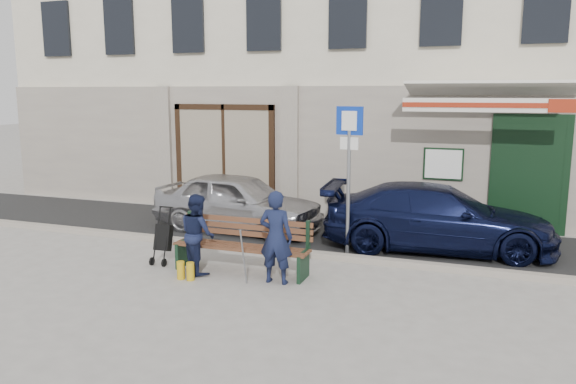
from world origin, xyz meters
The scene contains 11 objects.
ground centered at (0.00, 0.00, 0.00)m, with size 80.00×80.00×0.00m, color #9E9991.
asphalt_lane centered at (0.00, 3.10, 0.01)m, with size 60.00×3.20×0.01m, color #282828.
curb centered at (0.00, 1.50, 0.06)m, with size 60.00×0.18×0.12m, color #9E9384.
building centered at (0.01, 8.45, 4.97)m, with size 20.00×8.27×10.00m.
car_silver centered at (-1.94, 2.93, 0.65)m, with size 1.54×3.84×1.31m, color #B3B3B8.
car_navy centered at (2.39, 2.85, 0.64)m, with size 1.80×4.43×1.29m, color black.
parking_sign centered at (0.83, 1.88, 1.89)m, with size 0.52×0.12×2.80m.
bench centered at (-0.68, 0.26, 0.46)m, with size 2.40×1.17×0.98m.
man centered at (0.12, -0.04, 0.76)m, with size 0.56×0.36×1.52m, color #141A37.
woman centered at (-1.33, 0.01, 0.68)m, with size 0.66×0.52×1.37m, color #141A37.
stroller centered at (-2.18, 0.27, 0.45)m, with size 0.30×0.42×1.02m.
Camera 1 is at (3.26, -8.19, 3.06)m, focal length 35.00 mm.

